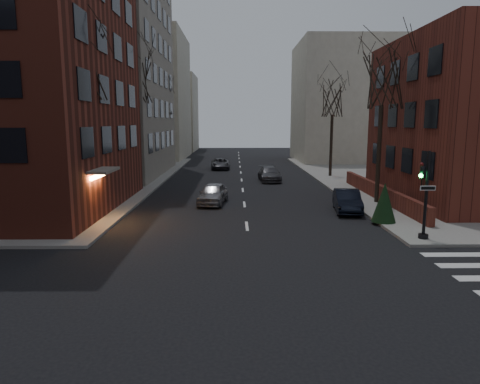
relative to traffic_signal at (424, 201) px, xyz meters
name	(u,v)px	position (x,y,z in m)	size (l,w,h in m)	color
ground	(260,343)	(-7.94, -8.99, -1.91)	(160.00, 160.00, 0.00)	black
building_left_tan	(67,33)	(-24.94, 25.01, 12.09)	(18.00, 18.00, 28.00)	gray
low_wall_right	(379,192)	(1.36, 10.01, -1.26)	(0.35, 16.00, 1.00)	maroon
building_distant_la	(138,97)	(-22.94, 46.01, 7.09)	(14.00, 16.00, 18.00)	beige
building_distant_ra	(348,103)	(7.06, 41.01, 6.09)	(14.00, 14.00, 16.00)	beige
building_distant_lb	(169,113)	(-20.94, 63.01, 5.09)	(10.00, 12.00, 14.00)	beige
traffic_signal	(424,201)	(0.00, 0.00, 0.00)	(0.76, 0.44, 4.00)	black
tree_left_a	(83,64)	(-16.74, 5.01, 6.56)	(4.18, 4.18, 10.26)	#2D231C
tree_left_b	(134,78)	(-16.74, 17.01, 7.00)	(4.40, 4.40, 10.80)	#2D231C
tree_left_c	(163,98)	(-16.74, 31.01, 6.12)	(3.96, 3.96, 9.72)	#2D231C
tree_right_a	(383,80)	(0.86, 9.01, 6.12)	(3.96, 3.96, 9.72)	#2D231C
tree_right_b	(333,99)	(0.86, 23.01, 5.68)	(3.74, 3.74, 9.18)	#2D231C
streetlamp_near	(132,138)	(-16.14, 13.01, 2.33)	(0.36, 0.36, 6.28)	black
streetlamp_far	(172,132)	(-16.14, 33.01, 2.33)	(0.36, 0.36, 6.28)	black
parked_sedan	(347,201)	(-1.74, 6.57, -1.23)	(1.43, 4.10, 1.35)	black
car_lane_silver	(213,194)	(-10.04, 9.23, -1.22)	(1.63, 4.06, 1.38)	gray
car_lane_gray	(269,174)	(-5.38, 20.25, -1.25)	(1.85, 4.54, 1.32)	#3D3D42
car_lane_far	(220,164)	(-10.25, 30.36, -1.28)	(2.07, 4.50, 1.25)	#3B3B3F
sandwich_board	(356,197)	(-0.64, 8.57, -1.33)	(0.38, 0.54, 0.86)	silver
evergreen_shrub	(384,202)	(-0.64, 3.30, -0.70)	(1.27, 1.27, 2.11)	black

